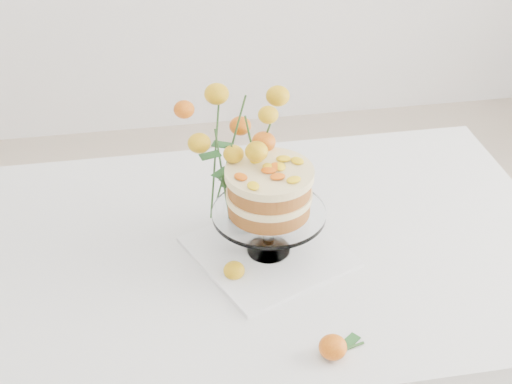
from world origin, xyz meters
TOP-DOWN VIEW (x-y plane):
  - table at (0.00, 0.00)m, footprint 1.43×0.93m
  - napkin at (0.01, -0.04)m, footprint 0.41×0.41m
  - cake_stand at (0.01, -0.04)m, footprint 0.26×0.26m
  - rose_vase at (-0.03, 0.06)m, footprint 0.27×0.27m
  - loose_rose_near at (-0.08, -0.11)m, footprint 0.08×0.05m
  - loose_rose_far at (0.07, -0.37)m, footprint 0.10×0.06m
  - stray_petal_a at (-0.12, -0.10)m, footprint 0.03×0.02m
  - stray_petal_b at (-0.02, -0.14)m, footprint 0.03×0.02m

SIDE VIEW (x-z plane):
  - table at x=0.00m, z-range 0.30..1.05m
  - stray_petal_a at x=-0.12m, z-range 0.76..0.76m
  - stray_petal_b at x=-0.02m, z-range 0.76..0.76m
  - napkin at x=0.01m, z-range 0.76..0.77m
  - loose_rose_near at x=-0.08m, z-range 0.76..0.80m
  - loose_rose_far at x=0.07m, z-range 0.76..0.80m
  - cake_stand at x=0.01m, z-range 0.81..1.03m
  - rose_vase at x=-0.03m, z-range 0.79..1.17m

